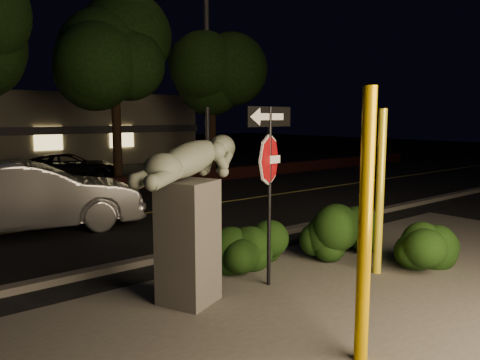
# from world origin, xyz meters

# --- Properties ---
(ground) EXTENTS (90.00, 90.00, 0.00)m
(ground) POSITION_xyz_m (0.00, 10.00, 0.00)
(ground) COLOR black
(ground) RESTS_ON ground
(patio) EXTENTS (14.00, 6.00, 0.02)m
(patio) POSITION_xyz_m (0.00, -1.00, 0.01)
(patio) COLOR #4C4944
(patio) RESTS_ON ground
(road) EXTENTS (80.00, 8.00, 0.01)m
(road) POSITION_xyz_m (0.00, 7.00, 0.01)
(road) COLOR black
(road) RESTS_ON ground
(lane_marking) EXTENTS (80.00, 0.12, 0.00)m
(lane_marking) POSITION_xyz_m (0.00, 7.00, 0.02)
(lane_marking) COLOR #C5BA4E
(lane_marking) RESTS_ON road
(curb) EXTENTS (80.00, 0.25, 0.12)m
(curb) POSITION_xyz_m (0.00, 2.90, 0.06)
(curb) COLOR #4C4944
(curb) RESTS_ON ground
(brick_wall) EXTENTS (40.00, 0.35, 0.50)m
(brick_wall) POSITION_xyz_m (0.00, 11.30, 0.25)
(brick_wall) COLOR #3F1714
(brick_wall) RESTS_ON ground
(parking_lot) EXTENTS (40.00, 12.00, 0.01)m
(parking_lot) POSITION_xyz_m (0.00, 17.00, 0.01)
(parking_lot) COLOR black
(parking_lot) RESTS_ON ground
(tree_far_c) EXTENTS (4.80, 4.80, 7.84)m
(tree_far_c) POSITION_xyz_m (2.50, 12.80, 5.66)
(tree_far_c) COLOR black
(tree_far_c) RESTS_ON ground
(tree_far_d) EXTENTS (4.40, 4.40, 7.42)m
(tree_far_d) POSITION_xyz_m (7.50, 13.30, 5.42)
(tree_far_d) COLOR black
(tree_far_d) RESTS_ON ground
(yellow_pole_left) EXTENTS (0.15, 0.15, 3.04)m
(yellow_pole_left) POSITION_xyz_m (-1.25, -1.76, 1.52)
(yellow_pole_left) COLOR #EAAF00
(yellow_pole_left) RESTS_ON ground
(yellow_pole_right) EXTENTS (0.14, 0.14, 2.85)m
(yellow_pole_right) POSITION_xyz_m (1.40, -0.12, 1.43)
(yellow_pole_right) COLOR yellow
(yellow_pole_right) RESTS_ON ground
(signpost) EXTENTS (0.97, 0.14, 2.87)m
(signpost) POSITION_xyz_m (-0.46, 0.64, 2.04)
(signpost) COLOR black
(signpost) RESTS_ON ground
(sculpture) EXTENTS (2.22, 1.39, 2.44)m
(sculpture) POSITION_xyz_m (-1.80, 0.87, 1.50)
(sculpture) COLOR #4C4944
(sculpture) RESTS_ON ground
(hedge_center) EXTENTS (1.96, 1.30, 0.94)m
(hedge_center) POSITION_xyz_m (-0.15, 1.39, 0.47)
(hedge_center) COLOR black
(hedge_center) RESTS_ON ground
(hedge_right) EXTENTS (1.97, 1.40, 1.16)m
(hedge_right) POSITION_xyz_m (1.72, 0.98, 0.58)
(hedge_right) COLOR black
(hedge_right) RESTS_ON ground
(hedge_far_right) EXTENTS (1.56, 1.09, 1.01)m
(hedge_far_right) POSITION_xyz_m (2.33, -0.42, 0.51)
(hedge_far_right) COLOR black
(hedge_far_right) RESTS_ON ground
(streetlight) EXTENTS (1.64, 0.83, 11.39)m
(streetlight) POSITION_xyz_m (6.66, 12.73, 6.78)
(streetlight) COLOR #48484D
(streetlight) RESTS_ON ground
(silver_sedan) EXTENTS (5.35, 2.75, 1.68)m
(silver_sedan) POSITION_xyz_m (-2.43, 6.83, 0.84)
(silver_sedan) COLOR #BBBBC0
(silver_sedan) RESTS_ON ground
(parked_car_dark) EXTENTS (4.72, 3.49, 1.19)m
(parked_car_dark) POSITION_xyz_m (1.24, 14.76, 0.60)
(parked_car_dark) COLOR black
(parked_car_dark) RESTS_ON ground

